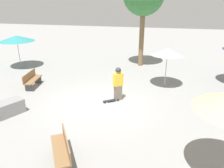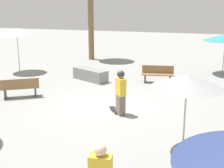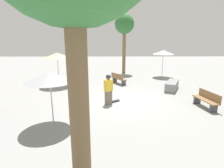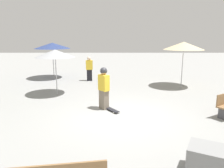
{
  "view_description": "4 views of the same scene",
  "coord_description": "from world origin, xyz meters",
  "px_view_note": "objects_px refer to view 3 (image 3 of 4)",
  "views": [
    {
      "loc": [
        8.93,
        2.67,
        4.65
      ],
      "look_at": [
        -1.11,
        0.38,
        0.61
      ],
      "focal_mm": 35.0,
      "sensor_mm": 36.0,
      "label": 1
    },
    {
      "loc": [
        -3.47,
        11.14,
        4.03
      ],
      "look_at": [
        -0.36,
        0.85,
        1.15
      ],
      "focal_mm": 50.0,
      "sensor_mm": 36.0,
      "label": 2
    },
    {
      "loc": [
        -9.66,
        0.7,
        3.34
      ],
      "look_at": [
        -0.24,
        0.58,
        1.03
      ],
      "focal_mm": 28.0,
      "sensor_mm": 36.0,
      "label": 3
    },
    {
      "loc": [
        -0.34,
        -7.46,
        2.83
      ],
      "look_at": [
        -0.31,
        1.18,
        0.91
      ],
      "focal_mm": 35.0,
      "sensor_mm": 36.0,
      "label": 4
    }
  ],
  "objects_px": {
    "shade_umbrella_grey": "(50,77)",
    "palm_tree_center_right": "(124,26)",
    "shade_umbrella_white": "(163,52)",
    "bench_near": "(118,79)",
    "bench_far": "(206,100)",
    "shade_umbrella_tan": "(57,56)",
    "skateboard": "(114,101)",
    "skater_main": "(108,88)",
    "concrete_ledge": "(172,86)"
  },
  "relations": [
    {
      "from": "skater_main",
      "to": "shade_umbrella_tan",
      "type": "relative_size",
      "value": 0.66
    },
    {
      "from": "skateboard",
      "to": "shade_umbrella_white",
      "type": "relative_size",
      "value": 0.31
    },
    {
      "from": "bench_far",
      "to": "palm_tree_center_right",
      "type": "distance_m",
      "value": 11.69
    },
    {
      "from": "concrete_ledge",
      "to": "bench_far",
      "type": "xyz_separation_m",
      "value": [
        -3.43,
        -0.57,
        0.13
      ]
    },
    {
      "from": "skater_main",
      "to": "skateboard",
      "type": "xyz_separation_m",
      "value": [
        0.31,
        -0.28,
        -0.83
      ]
    },
    {
      "from": "shade_umbrella_white",
      "to": "shade_umbrella_grey",
      "type": "xyz_separation_m",
      "value": [
        -9.92,
        7.34,
        -0.33
      ]
    },
    {
      "from": "skateboard",
      "to": "shade_umbrella_grey",
      "type": "height_order",
      "value": "shade_umbrella_grey"
    },
    {
      "from": "shade_umbrella_tan",
      "to": "shade_umbrella_grey",
      "type": "height_order",
      "value": "shade_umbrella_tan"
    },
    {
      "from": "concrete_ledge",
      "to": "shade_umbrella_grey",
      "type": "bearing_deg",
      "value": 128.17
    },
    {
      "from": "shade_umbrella_grey",
      "to": "palm_tree_center_right",
      "type": "relative_size",
      "value": 0.36
    },
    {
      "from": "bench_near",
      "to": "bench_far",
      "type": "height_order",
      "value": "same"
    },
    {
      "from": "bench_near",
      "to": "shade_umbrella_white",
      "type": "bearing_deg",
      "value": 91.46
    },
    {
      "from": "skateboard",
      "to": "shade_umbrella_grey",
      "type": "distance_m",
      "value": 4.18
    },
    {
      "from": "bench_near",
      "to": "palm_tree_center_right",
      "type": "distance_m",
      "value": 6.74
    },
    {
      "from": "shade_umbrella_white",
      "to": "shade_umbrella_grey",
      "type": "height_order",
      "value": "shade_umbrella_white"
    },
    {
      "from": "bench_far",
      "to": "shade_umbrella_tan",
      "type": "height_order",
      "value": "shade_umbrella_tan"
    },
    {
      "from": "shade_umbrella_grey",
      "to": "bench_near",
      "type": "bearing_deg",
      "value": -23.02
    },
    {
      "from": "concrete_ledge",
      "to": "palm_tree_center_right",
      "type": "height_order",
      "value": "palm_tree_center_right"
    },
    {
      "from": "shade_umbrella_tan",
      "to": "skateboard",
      "type": "bearing_deg",
      "value": -133.53
    },
    {
      "from": "skateboard",
      "to": "shade_umbrella_tan",
      "type": "relative_size",
      "value": 0.31
    },
    {
      "from": "shade_umbrella_tan",
      "to": "palm_tree_center_right",
      "type": "relative_size",
      "value": 0.42
    },
    {
      "from": "skater_main",
      "to": "shade_umbrella_grey",
      "type": "relative_size",
      "value": 0.76
    },
    {
      "from": "shade_umbrella_white",
      "to": "shade_umbrella_tan",
      "type": "height_order",
      "value": "shade_umbrella_white"
    },
    {
      "from": "bench_near",
      "to": "shade_umbrella_white",
      "type": "relative_size",
      "value": 0.63
    },
    {
      "from": "concrete_ledge",
      "to": "palm_tree_center_right",
      "type": "distance_m",
      "value": 8.69
    },
    {
      "from": "skater_main",
      "to": "skateboard",
      "type": "height_order",
      "value": "skater_main"
    },
    {
      "from": "palm_tree_center_right",
      "to": "shade_umbrella_tan",
      "type": "bearing_deg",
      "value": 134.88
    },
    {
      "from": "concrete_ledge",
      "to": "shade_umbrella_tan",
      "type": "relative_size",
      "value": 0.84
    },
    {
      "from": "bench_near",
      "to": "shade_umbrella_grey",
      "type": "bearing_deg",
      "value": -54.86
    },
    {
      "from": "bench_near",
      "to": "shade_umbrella_tan",
      "type": "height_order",
      "value": "shade_umbrella_tan"
    },
    {
      "from": "shade_umbrella_grey",
      "to": "skateboard",
      "type": "bearing_deg",
      "value": -42.84
    },
    {
      "from": "skater_main",
      "to": "skateboard",
      "type": "relative_size",
      "value": 2.14
    },
    {
      "from": "skateboard",
      "to": "shade_umbrella_white",
      "type": "height_order",
      "value": "shade_umbrella_white"
    },
    {
      "from": "skateboard",
      "to": "shade_umbrella_tan",
      "type": "xyz_separation_m",
      "value": [
        3.94,
        4.15,
        2.24
      ]
    },
    {
      "from": "bench_far",
      "to": "skateboard",
      "type": "bearing_deg",
      "value": 70.85
    },
    {
      "from": "bench_far",
      "to": "shade_umbrella_grey",
      "type": "bearing_deg",
      "value": 95.52
    },
    {
      "from": "skateboard",
      "to": "shade_umbrella_grey",
      "type": "relative_size",
      "value": 0.35
    },
    {
      "from": "bench_far",
      "to": "palm_tree_center_right",
      "type": "bearing_deg",
      "value": 9.92
    },
    {
      "from": "skateboard",
      "to": "concrete_ledge",
      "type": "xyz_separation_m",
      "value": [
        2.55,
        -4.18,
        0.24
      ]
    },
    {
      "from": "concrete_ledge",
      "to": "bench_far",
      "type": "distance_m",
      "value": 3.48
    },
    {
      "from": "skater_main",
      "to": "shade_umbrella_white",
      "type": "bearing_deg",
      "value": 16.51
    },
    {
      "from": "bench_far",
      "to": "shade_umbrella_grey",
      "type": "xyz_separation_m",
      "value": [
        -1.83,
        7.26,
        1.57
      ]
    },
    {
      "from": "shade_umbrella_white",
      "to": "shade_umbrella_tan",
      "type": "relative_size",
      "value": 1.0
    },
    {
      "from": "shade_umbrella_white",
      "to": "palm_tree_center_right",
      "type": "xyz_separation_m",
      "value": [
        2.16,
        3.52,
        2.53
      ]
    },
    {
      "from": "shade_umbrella_tan",
      "to": "shade_umbrella_grey",
      "type": "relative_size",
      "value": 1.15
    },
    {
      "from": "shade_umbrella_white",
      "to": "shade_umbrella_tan",
      "type": "distance_m",
      "value": 9.55
    },
    {
      "from": "bench_far",
      "to": "concrete_ledge",
      "type": "bearing_deg",
      "value": 0.74
    },
    {
      "from": "skateboard",
      "to": "palm_tree_center_right",
      "type": "bearing_deg",
      "value": 47.41
    },
    {
      "from": "bench_near",
      "to": "palm_tree_center_right",
      "type": "relative_size",
      "value": 0.26
    },
    {
      "from": "skateboard",
      "to": "concrete_ledge",
      "type": "bearing_deg",
      "value": -3.27
    }
  ]
}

